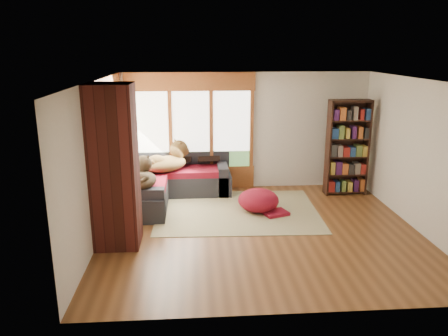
# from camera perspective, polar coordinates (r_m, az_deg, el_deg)

# --- Properties ---
(floor) EXTENTS (5.50, 5.50, 0.00)m
(floor) POSITION_cam_1_polar(r_m,az_deg,el_deg) (7.79, 4.80, -8.11)
(floor) COLOR brown
(floor) RESTS_ON ground
(ceiling) EXTENTS (5.50, 5.50, 0.00)m
(ceiling) POSITION_cam_1_polar(r_m,az_deg,el_deg) (7.16, 5.28, 11.32)
(ceiling) COLOR white
(wall_back) EXTENTS (5.50, 0.04, 2.60)m
(wall_back) POSITION_cam_1_polar(r_m,az_deg,el_deg) (9.79, 2.74, 4.82)
(wall_back) COLOR silver
(wall_back) RESTS_ON ground
(wall_front) EXTENTS (5.50, 0.04, 2.60)m
(wall_front) POSITION_cam_1_polar(r_m,az_deg,el_deg) (5.03, 9.49, -5.87)
(wall_front) COLOR silver
(wall_front) RESTS_ON ground
(wall_left) EXTENTS (0.04, 5.00, 2.60)m
(wall_left) POSITION_cam_1_polar(r_m,az_deg,el_deg) (7.45, -16.35, 0.77)
(wall_left) COLOR silver
(wall_left) RESTS_ON ground
(wall_right) EXTENTS (0.04, 5.00, 2.60)m
(wall_right) POSITION_cam_1_polar(r_m,az_deg,el_deg) (8.26, 24.23, 1.43)
(wall_right) COLOR silver
(wall_right) RESTS_ON ground
(windows_back) EXTENTS (2.82, 0.10, 1.90)m
(windows_back) POSITION_cam_1_polar(r_m,az_deg,el_deg) (9.68, -4.34, 4.97)
(windows_back) COLOR brown
(windows_back) RESTS_ON wall_back
(windows_left) EXTENTS (0.10, 2.62, 1.90)m
(windows_left) POSITION_cam_1_polar(r_m,az_deg,el_deg) (8.58, -14.56, 3.14)
(windows_left) COLOR brown
(windows_left) RESTS_ON wall_left
(roller_blind) EXTENTS (0.03, 0.72, 0.90)m
(roller_blind) POSITION_cam_1_polar(r_m,az_deg,el_deg) (9.31, -13.66, 6.65)
(roller_blind) COLOR gray
(roller_blind) RESTS_ON wall_left
(brick_chimney) EXTENTS (0.70, 0.70, 2.60)m
(brick_chimney) POSITION_cam_1_polar(r_m,az_deg,el_deg) (7.05, -14.15, 0.11)
(brick_chimney) COLOR #471914
(brick_chimney) RESTS_ON ground
(sectional_sofa) EXTENTS (2.20, 2.20, 0.80)m
(sectional_sofa) POSITION_cam_1_polar(r_m,az_deg,el_deg) (9.22, -8.90, -2.43)
(sectional_sofa) COLOR #222326
(sectional_sofa) RESTS_ON ground
(area_rug) EXTENTS (3.20, 2.49, 0.01)m
(area_rug) POSITION_cam_1_polar(r_m,az_deg,el_deg) (8.63, 1.76, -5.62)
(area_rug) COLOR beige
(area_rug) RESTS_ON ground
(bookshelf) EXTENTS (0.88, 0.29, 2.06)m
(bookshelf) POSITION_cam_1_polar(r_m,az_deg,el_deg) (9.72, 15.82, 2.55)
(bookshelf) COLOR black
(bookshelf) RESTS_ON ground
(pouf) EXTENTS (1.03, 1.03, 0.43)m
(pouf) POSITION_cam_1_polar(r_m,az_deg,el_deg) (8.60, 4.52, -4.15)
(pouf) COLOR maroon
(pouf) RESTS_ON area_rug
(dog_tan) EXTENTS (1.13, 1.03, 0.55)m
(dog_tan) POSITION_cam_1_polar(r_m,az_deg,el_deg) (9.30, -7.23, 1.07)
(dog_tan) COLOR brown
(dog_tan) RESTS_ON sectional_sofa
(dog_brindle) EXTENTS (0.54, 0.88, 0.47)m
(dog_brindle) POSITION_cam_1_polar(r_m,az_deg,el_deg) (8.34, -10.61, -1.07)
(dog_brindle) COLOR black
(dog_brindle) RESTS_ON sectional_sofa
(throw_pillows) EXTENTS (1.98, 1.68, 0.45)m
(throw_pillows) POSITION_cam_1_polar(r_m,az_deg,el_deg) (9.14, -8.44, 0.49)
(throw_pillows) COLOR black
(throw_pillows) RESTS_ON sectional_sofa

